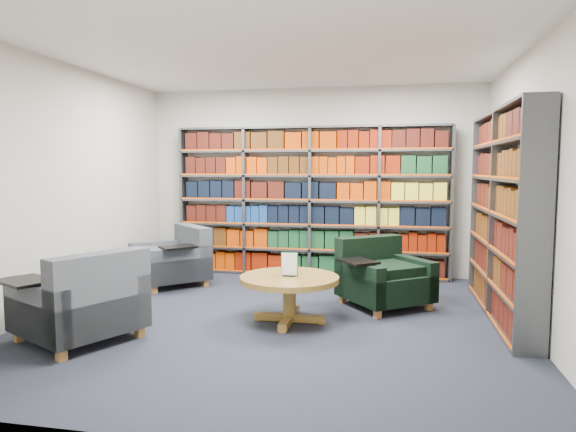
% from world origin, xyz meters
% --- Properties ---
extents(room_shell, '(5.02, 5.02, 2.82)m').
position_xyz_m(room_shell, '(0.00, 0.00, 1.40)').
color(room_shell, black).
rests_on(room_shell, ground).
extents(bookshelf_back, '(4.00, 0.28, 2.20)m').
position_xyz_m(bookshelf_back, '(0.00, 2.34, 1.10)').
color(bookshelf_back, '#47494F').
rests_on(bookshelf_back, ground).
extents(bookshelf_right, '(0.28, 2.50, 2.20)m').
position_xyz_m(bookshelf_right, '(2.34, 0.60, 1.10)').
color(bookshelf_right, '#47494F').
rests_on(bookshelf_right, ground).
extents(chair_teal_left, '(1.24, 1.24, 0.80)m').
position_xyz_m(chair_teal_left, '(-1.74, 1.38, 0.32)').
color(chair_teal_left, '#021940').
rests_on(chair_teal_left, ground).
extents(chair_green_right, '(1.20, 1.20, 0.78)m').
position_xyz_m(chair_green_right, '(1.06, 0.83, 0.31)').
color(chair_green_right, black).
rests_on(chair_green_right, ground).
extents(chair_teal_front, '(1.26, 1.27, 0.85)m').
position_xyz_m(chair_teal_front, '(-1.60, -1.02, 0.34)').
color(chair_teal_front, '#021940').
rests_on(chair_teal_front, ground).
extents(coffee_table, '(1.03, 1.03, 0.72)m').
position_xyz_m(coffee_table, '(0.15, -0.06, 0.39)').
color(coffee_table, olive).
rests_on(coffee_table, ground).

